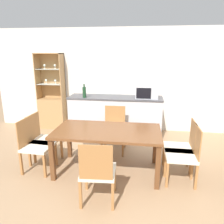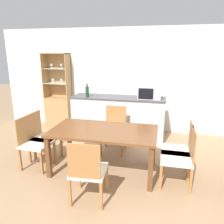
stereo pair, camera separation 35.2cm
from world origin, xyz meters
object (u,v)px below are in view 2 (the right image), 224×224
object	(u,v)px
dining_chair_head_far	(114,130)
dining_chair_side_right_far	(179,150)
dining_chair_side_left_far	(43,137)
microwave	(150,92)
dining_table	(104,135)
wine_bottle	(87,92)
dining_chair_side_left_near	(34,143)
dining_chair_head_near	(88,171)
dining_chair_side_right_near	(180,157)
display_cabinet	(59,105)

from	to	relation	value
dining_chair_head_far	dining_chair_side_right_far	bearing A→B (deg)	150.89
dining_chair_side_left_far	microwave	size ratio (longest dim) A/B	1.87
microwave	dining_table	bearing A→B (deg)	-113.18
wine_bottle	dining_chair_side_left_near	bearing A→B (deg)	-108.41
dining_chair_head_near	dining_chair_side_left_near	xyz separation A→B (m)	(-1.22, 0.67, 0.00)
dining_chair_head_far	dining_chair_head_near	xyz separation A→B (m)	(0.00, -1.62, 0.00)
dining_chair_side_left_far	dining_chair_side_right_near	bearing A→B (deg)	87.24
dining_chair_head_far	dining_chair_head_near	distance (m)	1.62
dining_chair_side_right_far	microwave	xyz separation A→B (m)	(-0.58, 1.34, 0.67)
dining_chair_side_left_near	dining_chair_side_right_near	distance (m)	2.43
dining_chair_head_near	dining_chair_side_right_far	size ratio (longest dim) A/B	1.00
dining_chair_side_left_near	dining_chair_side_right_far	distance (m)	2.44
dining_chair_head_near	microwave	distance (m)	2.47
dining_table	dining_chair_head_far	world-z (taller)	dining_chair_head_far
dining_chair_side_right_near	dining_chair_side_left_near	bearing A→B (deg)	90.18
display_cabinet	dining_chair_head_near	xyz separation A→B (m)	(1.81, -2.83, -0.12)
dining_table	microwave	distance (m)	1.68
dining_chair_side_right_far	dining_chair_side_right_near	bearing A→B (deg)	-179.07
dining_chair_head_near	dining_chair_side_right_far	xyz separation A→B (m)	(1.21, 0.95, 0.00)
display_cabinet	wine_bottle	xyz separation A→B (m)	(1.08, -0.70, 0.54)
display_cabinet	dining_chair_side_left_near	size ratio (longest dim) A/B	2.15
dining_table	dining_chair_side_left_near	world-z (taller)	dining_chair_side_left_near
dining_chair_head_far	dining_chair_head_near	size ratio (longest dim) A/B	1.00
dining_chair_head_far	dining_chair_side_right_near	bearing A→B (deg)	141.85
dining_chair_head_near	dining_chair_side_right_far	distance (m)	1.54
display_cabinet	dining_chair_side_left_near	world-z (taller)	display_cabinet
dining_chair_side_right_near	dining_chair_side_left_far	bearing A→B (deg)	83.64
dining_chair_side_left_near	dining_chair_side_left_far	bearing A→B (deg)	-177.17
wine_bottle	dining_chair_side_right_far	bearing A→B (deg)	-31.18
dining_table	wine_bottle	size ratio (longest dim) A/B	5.74
dining_table	dining_chair_side_left_far	world-z (taller)	dining_chair_side_left_far
dining_chair_head_near	dining_chair_side_right_near	bearing A→B (deg)	24.97
dining_table	dining_chair_side_right_near	world-z (taller)	dining_chair_side_right_near
dining_chair_side_right_near	dining_table	bearing A→B (deg)	83.71
microwave	dining_chair_side_right_far	bearing A→B (deg)	-66.72
dining_chair_head_near	microwave	xyz separation A→B (m)	(0.63, 2.29, 0.67)
display_cabinet	dining_chair_head_far	world-z (taller)	display_cabinet
dining_chair_head_far	dining_chair_head_near	world-z (taller)	same
dining_chair_side_left_far	dining_chair_side_right_far	bearing A→B (deg)	93.75
dining_chair_side_left_far	dining_chair_side_right_near	xyz separation A→B (m)	(2.43, -0.28, 0.00)
dining_table	microwave	xyz separation A→B (m)	(0.63, 1.48, 0.47)
dining_chair_head_near	dining_chair_side_right_near	size ratio (longest dim) A/B	1.00
dining_table	dining_chair_head_far	bearing A→B (deg)	90.01
dining_chair_head_near	dining_table	bearing A→B (deg)	86.19
dining_chair_side_left_far	dining_chair_head_near	distance (m)	1.55
dining_chair_side_right_far	dining_chair_side_left_far	bearing A→B (deg)	90.83
dining_chair_head_near	wine_bottle	distance (m)	2.34
dining_table	dining_chair_side_right_far	distance (m)	1.24
dining_chair_side_right_far	microwave	size ratio (longest dim) A/B	1.87
dining_chair_head_far	dining_table	bearing A→B (deg)	89.91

